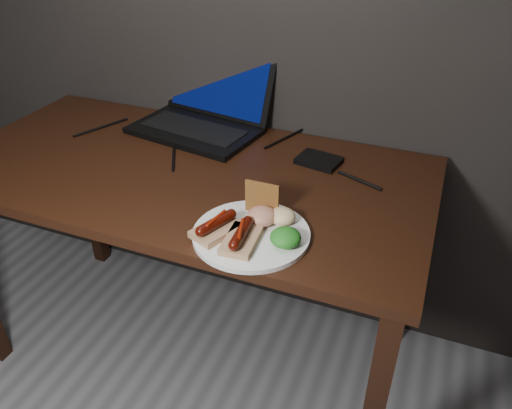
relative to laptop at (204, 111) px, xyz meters
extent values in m
cube|color=black|center=(0.07, -0.28, -0.07)|extent=(1.40, 0.70, 0.03)
cube|color=black|center=(-0.58, 0.02, -0.45)|extent=(0.05, 0.05, 0.72)
cube|color=black|center=(0.72, 0.02, -0.45)|extent=(0.05, 0.05, 0.72)
cube|color=black|center=(-0.01, -0.06, -0.05)|extent=(0.44, 0.30, 0.02)
cube|color=black|center=(-0.01, -0.06, -0.04)|extent=(0.36, 0.18, 0.00)
cube|color=black|center=(0.02, 0.10, 0.08)|extent=(0.41, 0.16, 0.23)
cube|color=#070B4B|center=(0.02, 0.10, 0.08)|extent=(0.37, 0.13, 0.20)
cube|color=black|center=(0.42, -0.11, -0.05)|extent=(0.14, 0.11, 0.02)
cylinder|color=black|center=(0.01, -0.23, -0.05)|extent=(0.09, 0.16, 0.01)
cylinder|color=black|center=(0.29, 0.02, -0.05)|extent=(0.09, 0.21, 0.01)
cylinder|color=black|center=(0.56, -0.17, -0.05)|extent=(0.13, 0.06, 0.01)
cylinder|color=black|center=(-0.32, -0.14, -0.05)|extent=(0.09, 0.19, 0.01)
cylinder|color=white|center=(0.38, -0.51, -0.05)|extent=(0.34, 0.34, 0.01)
cube|color=tan|center=(0.30, -0.54, -0.04)|extent=(0.11, 0.13, 0.02)
cylinder|color=#4A0C04|center=(0.30, -0.54, -0.01)|extent=(0.06, 0.10, 0.02)
sphere|color=#4A0C04|center=(0.29, -0.59, -0.01)|extent=(0.03, 0.02, 0.02)
sphere|color=#4A0C04|center=(0.32, -0.50, -0.01)|extent=(0.02, 0.02, 0.02)
cylinder|color=maroon|center=(0.30, -0.54, 0.00)|extent=(0.02, 0.07, 0.01)
cube|color=tan|center=(0.37, -0.56, -0.04)|extent=(0.08, 0.12, 0.02)
cylinder|color=#4A0C04|center=(0.37, -0.56, -0.01)|extent=(0.03, 0.10, 0.02)
sphere|color=#4A0C04|center=(0.38, -0.61, -0.01)|extent=(0.03, 0.02, 0.02)
sphere|color=#4A0C04|center=(0.37, -0.51, -0.01)|extent=(0.03, 0.02, 0.02)
cylinder|color=maroon|center=(0.37, -0.56, 0.00)|extent=(0.03, 0.07, 0.01)
cube|color=#966129|center=(0.37, -0.43, 0.00)|extent=(0.08, 0.01, 0.08)
ellipsoid|color=#206013|center=(0.47, -0.53, -0.02)|extent=(0.07, 0.07, 0.04)
ellipsoid|color=maroon|center=(0.39, -0.47, -0.02)|extent=(0.07, 0.07, 0.04)
ellipsoid|color=beige|center=(0.43, -0.45, -0.03)|extent=(0.06, 0.06, 0.04)
camera|label=1|loc=(0.73, -1.37, 0.64)|focal=35.00mm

